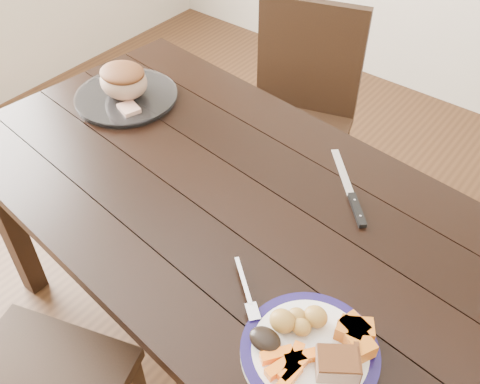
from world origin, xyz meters
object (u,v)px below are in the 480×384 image
Objects in this scene: roast_joint at (124,82)px; carving_knife at (353,200)px; serving_platter at (126,98)px; pork_slice at (337,364)px; chair_far at (299,110)px; dinner_plate at (310,352)px; fork at (247,293)px; dining_table at (223,213)px.

roast_joint reaches higher than carving_knife.
roast_joint is 0.84m from carving_knife.
pork_slice is (1.06, -0.42, 0.03)m from serving_platter.
dinner_plate is at bearing 106.06° from chair_far.
carving_knife is (0.52, -0.55, 0.23)m from chair_far.
dining_table is at bearing 176.95° from fork.
fork is 0.61× the size of carving_knife.
carving_knife is at bearing 30.47° from dining_table.
roast_joint is (-0.53, 0.14, 0.16)m from dining_table.
pork_slice is 1.14m from roast_joint.
dinner_plate is 0.07m from pork_slice.
carving_knife is (0.84, 0.04, -0.06)m from roast_joint.
carving_knife is at bearing 115.48° from pork_slice.
dining_table is 0.78m from chair_far.
dinner_plate is 0.87× the size of serving_platter.
chair_far is 0.80m from carving_knife.
chair_far is (-0.22, 0.73, -0.13)m from dining_table.
serving_platter is 0.84m from carving_knife.
dining_table is at bearing -14.75° from serving_platter.
fork is at bearing 171.87° from pork_slice.
dining_table is 1.81× the size of chair_far.
dining_table is 0.37m from carving_knife.
dining_table is 5.84× the size of dinner_plate.
carving_knife is at bearing 108.86° from dinner_plate.
chair_far is 1.28m from pork_slice.
serving_platter reaches higher than carving_knife.
chair_far is at bearing 126.30° from pork_slice.
roast_joint is at bearing -167.06° from fork.
chair_far is 1.12m from fork.
dining_table is at bearing 152.14° from pork_slice.
fork is 0.90m from roast_joint.
serving_platter is at bearing 158.42° from pork_slice.
fork is (0.81, -0.38, 0.01)m from serving_platter.
serving_platter is 1.35× the size of carving_knife.
carving_knife is (0.31, 0.18, 0.10)m from dining_table.
roast_joint reaches higher than dining_table.
fork is (-0.25, 0.04, -0.02)m from pork_slice.
dining_table is 0.61m from pork_slice.
serving_platter is 1.14m from pork_slice.
serving_platter is 4.01× the size of pork_slice.
dining_table is 10.14× the size of roast_joint.
serving_platter is 2.00× the size of roast_joint.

